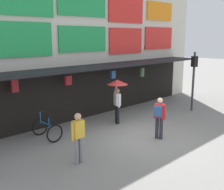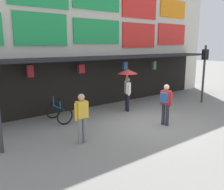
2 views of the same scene
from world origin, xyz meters
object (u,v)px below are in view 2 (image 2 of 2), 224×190
(traffic_light_far, at_px, (204,65))
(pedestrian_in_purple, at_px, (82,116))
(pedestrian_with_umbrella, at_px, (128,78))
(bicycle_parked, at_px, (59,112))
(pedestrian_in_black, at_px, (166,102))

(traffic_light_far, bearing_deg, pedestrian_in_purple, -173.99)
(pedestrian_with_umbrella, bearing_deg, traffic_light_far, -14.72)
(bicycle_parked, xyz_separation_m, pedestrian_in_purple, (-0.41, -2.63, 0.55))
(bicycle_parked, distance_m, pedestrian_in_purple, 2.72)
(traffic_light_far, height_order, pedestrian_in_purple, traffic_light_far)
(pedestrian_with_umbrella, distance_m, pedestrian_in_black, 2.64)
(bicycle_parked, bearing_deg, pedestrian_with_umbrella, -9.01)
(bicycle_parked, bearing_deg, traffic_light_far, -12.32)
(pedestrian_in_black, bearing_deg, traffic_light_far, 15.71)
(pedestrian_with_umbrella, bearing_deg, bicycle_parked, 170.99)
(traffic_light_far, xyz_separation_m, pedestrian_with_umbrella, (-4.58, 1.20, -0.50))
(pedestrian_in_black, bearing_deg, pedestrian_in_purple, 172.70)
(traffic_light_far, xyz_separation_m, pedestrian_in_purple, (-8.40, -0.89, -1.19))
(pedestrian_in_purple, bearing_deg, bicycle_parked, 81.20)
(bicycle_parked, distance_m, pedestrian_with_umbrella, 3.67)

